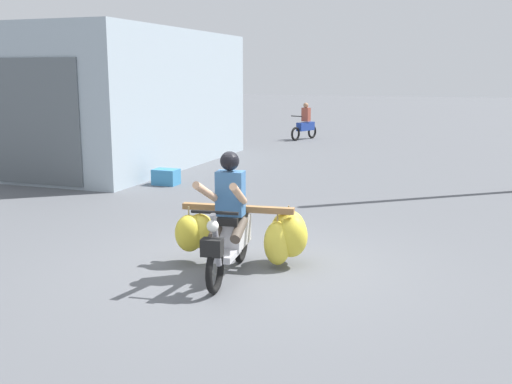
# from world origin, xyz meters

# --- Properties ---
(ground_plane) EXTENTS (120.00, 120.00, 0.00)m
(ground_plane) POSITION_xyz_m (0.00, 0.00, 0.00)
(ground_plane) COLOR #56595E
(motorbike_main_loaded) EXTENTS (1.74, 1.94, 1.58)m
(motorbike_main_loaded) POSITION_xyz_m (-0.03, 0.03, 0.51)
(motorbike_main_loaded) COLOR black
(motorbike_main_loaded) RESTS_ON ground
(motorbike_distant_ahead_left) EXTENTS (0.72, 1.55, 1.40)m
(motorbike_distant_ahead_left) POSITION_xyz_m (-3.46, 15.35, 0.57)
(motorbike_distant_ahead_left) COLOR black
(motorbike_distant_ahead_left) RESTS_ON ground
(shopfront_building) EXTENTS (3.78, 7.71, 3.65)m
(shopfront_building) POSITION_xyz_m (-6.39, 7.61, 1.82)
(shopfront_building) COLOR #9EADB7
(shopfront_building) RESTS_ON ground
(produce_crate) EXTENTS (0.56, 0.40, 0.36)m
(produce_crate) POSITION_xyz_m (-3.91, 5.02, 0.18)
(produce_crate) COLOR teal
(produce_crate) RESTS_ON ground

